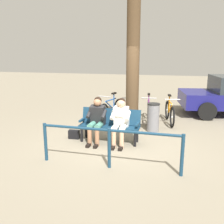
% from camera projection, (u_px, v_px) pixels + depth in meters
% --- Properties ---
extents(ground_plane, '(40.00, 40.00, 0.00)m').
position_uv_depth(ground_plane, '(115.00, 143.00, 6.72)').
color(ground_plane, gray).
extents(bench, '(1.61, 0.51, 0.87)m').
position_uv_depth(bench, '(110.00, 123.00, 6.81)').
color(bench, navy).
rests_on(bench, ground).
extents(person_reading, '(0.50, 0.77, 1.20)m').
position_uv_depth(person_reading, '(120.00, 119.00, 6.54)').
color(person_reading, white).
rests_on(person_reading, ground).
extents(person_companion, '(0.50, 0.77, 1.20)m').
position_uv_depth(person_companion, '(97.00, 118.00, 6.70)').
color(person_companion, '#262628').
rests_on(person_companion, ground).
extents(handbag, '(0.31, 0.15, 0.24)m').
position_uv_depth(handbag, '(74.00, 134.00, 7.07)').
color(handbag, black).
rests_on(handbag, ground).
extents(tree_trunk, '(0.39, 0.39, 4.16)m').
position_uv_depth(tree_trunk, '(133.00, 61.00, 7.54)').
color(tree_trunk, '#4C3823').
rests_on(tree_trunk, ground).
extents(litter_bin, '(0.38, 0.38, 0.86)m').
position_uv_depth(litter_bin, '(153.00, 117.00, 7.65)').
color(litter_bin, slate).
rests_on(litter_bin, ground).
extents(bicycle_silver, '(0.49, 1.66, 0.94)m').
position_uv_depth(bicycle_silver, '(170.00, 112.00, 8.58)').
color(bicycle_silver, black).
rests_on(bicycle_silver, ground).
extents(bicycle_orange, '(0.48, 1.68, 0.94)m').
position_uv_depth(bicycle_orange, '(148.00, 111.00, 8.80)').
color(bicycle_orange, black).
rests_on(bicycle_orange, ground).
extents(bicycle_green, '(0.48, 1.67, 0.94)m').
position_uv_depth(bicycle_green, '(129.00, 111.00, 8.83)').
color(bicycle_green, black).
rests_on(bicycle_green, ground).
extents(bicycle_blue, '(0.64, 1.62, 0.94)m').
position_uv_depth(bicycle_blue, '(111.00, 109.00, 9.02)').
color(bicycle_blue, black).
rests_on(bicycle_blue, ground).
extents(railing_fence, '(2.97, 0.12, 0.85)m').
position_uv_depth(railing_fence, '(109.00, 141.00, 5.21)').
color(railing_fence, navy).
rests_on(railing_fence, ground).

